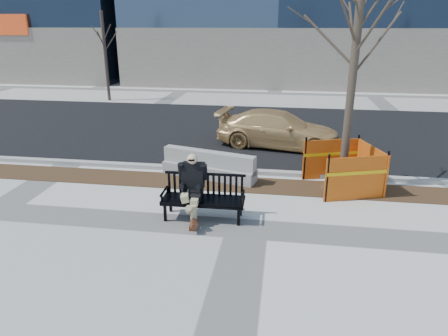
{
  "coord_description": "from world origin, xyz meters",
  "views": [
    {
      "loc": [
        0.7,
        -8.14,
        4.39
      ],
      "look_at": [
        -0.67,
        0.97,
        1.07
      ],
      "focal_mm": 32.67,
      "sensor_mm": 36.0,
      "label": 1
    }
  ],
  "objects": [
    {
      "name": "ground",
      "position": [
        0.0,
        0.0,
        0.0
      ],
      "size": [
        120.0,
        120.0,
        0.0
      ],
      "primitive_type": "plane",
      "color": "beige",
      "rests_on": "ground"
    },
    {
      "name": "mulch_strip",
      "position": [
        0.0,
        2.6,
        0.0
      ],
      "size": [
        40.0,
        1.2,
        0.02
      ],
      "primitive_type": "cube",
      "color": "#47301C",
      "rests_on": "ground"
    },
    {
      "name": "asphalt_street",
      "position": [
        0.0,
        8.8,
        0.0
      ],
      "size": [
        60.0,
        10.4,
        0.01
      ],
      "primitive_type": "cube",
      "color": "black",
      "rests_on": "ground"
    },
    {
      "name": "curb",
      "position": [
        0.0,
        3.55,
        0.06
      ],
      "size": [
        60.0,
        0.25,
        0.12
      ],
      "primitive_type": "cube",
      "color": "#9E9B93",
      "rests_on": "ground"
    },
    {
      "name": "bench",
      "position": [
        -1.07,
        0.37,
        0.0
      ],
      "size": [
        1.99,
        0.75,
        1.05
      ],
      "primitive_type": null,
      "rotation": [
        0.0,
        0.0,
        0.02
      ],
      "color": "black",
      "rests_on": "ground"
    },
    {
      "name": "seated_man",
      "position": [
        -1.34,
        0.42,
        0.0
      ],
      "size": [
        0.69,
        1.13,
        1.56
      ],
      "primitive_type": null,
      "rotation": [
        0.0,
        0.0,
        0.02
      ],
      "color": "black",
      "rests_on": "ground"
    },
    {
      "name": "tree_fence",
      "position": [
        2.38,
        2.77,
        0.0
      ],
      "size": [
        3.25,
        3.25,
        6.44
      ],
      "primitive_type": null,
      "rotation": [
        0.0,
        0.0,
        0.32
      ],
      "color": "orange",
      "rests_on": "ground"
    },
    {
      "name": "sedan",
      "position": [
        0.53,
        6.59,
        0.0
      ],
      "size": [
        4.78,
        2.57,
        1.32
      ],
      "primitive_type": "imported",
      "rotation": [
        0.0,
        0.0,
        1.4
      ],
      "color": "tan",
      "rests_on": "ground"
    },
    {
      "name": "jersey_barrier_left",
      "position": [
        -1.43,
        3.03,
        0.0
      ],
      "size": [
        2.93,
        1.33,
        0.83
      ],
      "primitive_type": null,
      "rotation": [
        0.0,
        0.0,
        -0.27
      ],
      "color": "gray",
      "rests_on": "ground"
    },
    {
      "name": "far_tree_left",
      "position": [
        -9.62,
        14.71,
        0.0
      ],
      "size": [
        2.65,
        2.65,
        5.39
      ],
      "primitive_type": null,
      "rotation": [
        0.0,
        0.0,
        0.43
      ],
      "color": "#46372D",
      "rests_on": "ground"
    }
  ]
}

